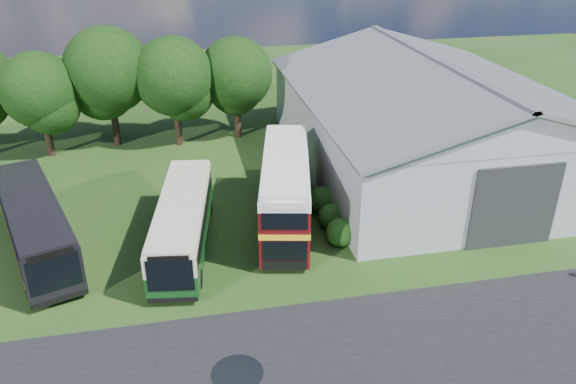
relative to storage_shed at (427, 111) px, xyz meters
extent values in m
plane|color=#1A3711|center=(-15.00, -15.98, -4.17)|extent=(120.00, 120.00, 0.00)
cube|color=black|center=(-12.00, -18.98, -4.17)|extent=(60.00, 8.00, 0.02)
cylinder|color=black|center=(-16.50, -18.98, -4.17)|extent=(2.20, 2.20, 0.01)
cube|color=gray|center=(0.00, 0.02, -1.42)|extent=(18.00, 24.00, 5.50)
cube|color=#2D3033|center=(0.00, -12.06, -1.67)|extent=(5.20, 0.18, 5.00)
cylinder|color=black|center=(-28.00, 7.52, -2.64)|extent=(0.56, 0.56, 3.06)
sphere|color=black|center=(-28.00, 7.52, 1.10)|extent=(5.78, 5.78, 5.78)
cylinder|color=black|center=(-23.00, 8.82, -2.37)|extent=(0.56, 0.56, 3.60)
sphere|color=black|center=(-23.00, 8.82, 2.03)|extent=(6.80, 6.80, 6.80)
cylinder|color=black|center=(-18.00, 7.82, -2.51)|extent=(0.56, 0.56, 3.31)
sphere|color=black|center=(-18.00, 7.82, 1.54)|extent=(6.26, 6.26, 6.26)
cylinder|color=black|center=(-13.00, 8.62, -2.58)|extent=(0.56, 0.56, 3.17)
sphere|color=black|center=(-13.00, 8.62, 1.29)|extent=(5.98, 5.98, 5.98)
sphere|color=#194714|center=(-9.40, -9.98, -4.17)|extent=(1.70, 1.70, 1.70)
sphere|color=#194714|center=(-9.40, -7.98, -4.17)|extent=(1.60, 1.60, 1.60)
sphere|color=#194714|center=(-9.40, -5.98, -4.17)|extent=(1.80, 1.80, 1.80)
cube|color=#0F3A14|center=(-18.20, -8.52, -2.48)|extent=(4.15, 11.40, 2.77)
cube|color=#4E0B0D|center=(-12.06, -7.18, -1.71)|extent=(4.88, 11.02, 4.28)
cube|color=black|center=(-26.26, -7.30, -2.37)|extent=(6.51, 12.13, 2.96)
camera|label=1|loc=(-17.96, -36.56, 12.99)|focal=35.00mm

